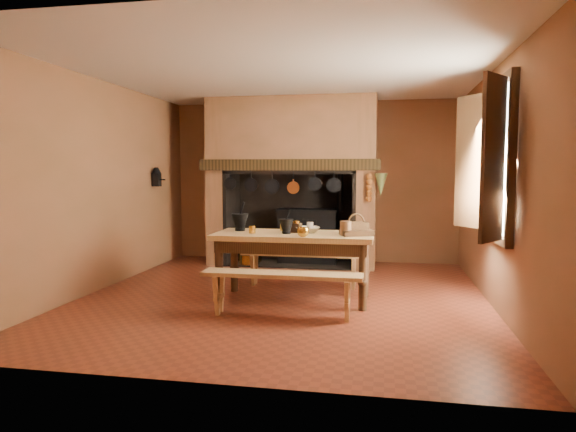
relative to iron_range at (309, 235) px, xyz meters
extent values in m
plane|color=maroon|center=(0.04, -2.45, -0.48)|extent=(5.50, 5.50, 0.00)
plane|color=silver|center=(0.04, -2.45, 2.32)|extent=(5.50, 5.50, 0.00)
cube|color=brown|center=(0.04, 0.30, 0.92)|extent=(5.00, 0.02, 2.80)
cube|color=brown|center=(-2.46, -2.45, 0.92)|extent=(0.02, 5.50, 2.80)
cube|color=brown|center=(2.54, -2.45, 0.92)|extent=(0.02, 5.50, 2.80)
cube|color=brown|center=(0.04, -5.20, 0.92)|extent=(5.00, 0.02, 2.80)
cube|color=brown|center=(-1.51, -0.15, 0.92)|extent=(0.30, 0.90, 2.80)
cube|color=brown|center=(0.99, -0.15, 0.92)|extent=(0.30, 0.90, 2.80)
cube|color=brown|center=(-0.26, -0.15, 1.72)|extent=(2.20, 0.90, 1.20)
cube|color=#31200D|center=(-0.26, -0.55, 1.21)|extent=(2.95, 0.22, 0.18)
cube|color=black|center=(-0.26, 0.27, 0.32)|extent=(2.20, 0.06, 1.60)
cube|color=black|center=(-0.26, -0.15, -0.47)|extent=(2.20, 0.90, 0.02)
cube|color=black|center=(-0.01, 0.00, -0.03)|extent=(1.00, 0.50, 0.90)
cube|color=black|center=(-0.01, -0.02, 0.44)|extent=(1.04, 0.54, 0.04)
cube|color=black|center=(-0.01, -0.26, 0.07)|extent=(0.35, 0.02, 0.45)
cylinder|color=black|center=(0.54, 0.00, 0.77)|extent=(0.10, 0.10, 0.70)
cylinder|color=#B7872A|center=(-0.16, -0.28, 0.07)|extent=(0.03, 0.03, 0.03)
cylinder|color=#B7872A|center=(0.14, -0.28, 0.07)|extent=(0.03, 0.03, 0.03)
cylinder|color=#B7872A|center=(-1.01, -0.15, -0.38)|extent=(0.40, 0.40, 0.20)
cylinder|color=#B7872A|center=(-0.96, -0.40, -0.39)|extent=(0.34, 0.34, 0.18)
cube|color=black|center=(-1.21, -0.05, -0.40)|extent=(0.18, 0.18, 0.16)
cone|color=#4C5628|center=(1.22, -0.66, 0.90)|extent=(0.20, 0.20, 0.35)
cube|color=white|center=(2.52, -2.85, 1.22)|extent=(0.02, 1.00, 1.60)
cube|color=#3B2612|center=(2.49, -2.85, 2.06)|extent=(0.08, 1.16, 0.08)
cube|color=#3B2612|center=(2.49, -2.85, 0.38)|extent=(0.08, 1.16, 0.08)
cube|color=#3B2612|center=(2.29, -3.53, 1.22)|extent=(0.29, 0.39, 1.60)
cube|color=#3B2612|center=(2.29, -2.17, 1.22)|extent=(0.29, 0.39, 1.60)
cube|color=black|center=(-2.38, -0.90, 0.97)|extent=(0.12, 0.12, 0.22)
cone|color=black|center=(-2.38, -0.90, 1.12)|extent=(0.16, 0.16, 0.10)
cylinder|color=black|center=(-2.29, -0.90, 0.97)|extent=(0.12, 0.02, 0.02)
cube|color=tan|center=(0.20, -2.62, 0.32)|extent=(1.92, 0.85, 0.06)
cube|color=#3B2612|center=(0.20, -2.62, 0.21)|extent=(1.79, 0.73, 0.15)
cylinder|color=#3B2612|center=(-0.66, -2.94, -0.10)|extent=(0.10, 0.10, 0.77)
cylinder|color=#3B2612|center=(1.05, -2.94, -0.10)|extent=(0.10, 0.10, 0.77)
cylinder|color=#3B2612|center=(-0.66, -2.30, -0.10)|extent=(0.10, 0.10, 0.77)
cylinder|color=#3B2612|center=(1.05, -2.30, -0.10)|extent=(0.10, 0.10, 0.77)
cube|color=tan|center=(0.20, -3.37, -0.01)|extent=(1.75, 0.31, 0.04)
cube|color=tan|center=(0.20, -1.86, -0.03)|extent=(1.70, 0.30, 0.04)
cylinder|color=black|center=(-0.52, -2.49, 0.37)|extent=(0.13, 0.13, 0.04)
cone|color=black|center=(-0.52, -2.49, 0.48)|extent=(0.22, 0.22, 0.18)
cylinder|color=black|center=(-0.49, -2.49, 0.63)|extent=(0.09, 0.05, 0.18)
cylinder|color=black|center=(0.12, -2.69, 0.36)|extent=(0.10, 0.10, 0.03)
cone|color=black|center=(0.12, -2.69, 0.45)|extent=(0.18, 0.18, 0.15)
cylinder|color=black|center=(0.14, -2.69, 0.58)|extent=(0.07, 0.02, 0.14)
cube|color=#3B2612|center=(0.21, -2.53, 0.41)|extent=(0.14, 0.14, 0.11)
cylinder|color=#B7872A|center=(0.21, -2.53, 0.48)|extent=(0.09, 0.09, 0.03)
cylinder|color=black|center=(0.26, -2.53, 0.51)|extent=(0.10, 0.04, 0.03)
cylinder|color=#B7872A|center=(-0.30, -2.73, 0.39)|extent=(0.09, 0.09, 0.09)
cylinder|color=#B7872A|center=(0.02, -2.37, 0.40)|extent=(0.10, 0.10, 0.10)
imported|color=beige|center=(0.36, -2.54, 0.38)|extent=(0.37, 0.37, 0.07)
cylinder|color=brown|center=(0.83, -2.73, 0.43)|extent=(0.17, 0.17, 0.17)
cylinder|color=beige|center=(0.39, -2.59, 0.42)|extent=(0.10, 0.10, 0.14)
cube|color=#442C14|center=(0.95, -2.60, 0.42)|extent=(0.31, 0.27, 0.15)
torus|color=#442C14|center=(0.95, -2.60, 0.50)|extent=(0.20, 0.10, 0.21)
cube|color=#3B2612|center=(0.96, -2.69, 0.38)|extent=(0.43, 0.37, 0.06)
imported|color=#B7872A|center=(0.36, -2.95, 0.40)|extent=(0.18, 0.18, 0.11)
camera|label=1|loc=(1.26, -8.74, 1.10)|focal=32.00mm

